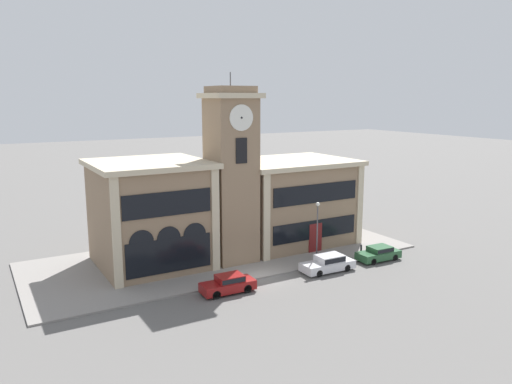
% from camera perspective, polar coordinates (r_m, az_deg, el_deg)
% --- Properties ---
extents(ground_plane, '(300.00, 300.00, 0.00)m').
position_cam_1_polar(ground_plane, '(42.51, 0.72, -9.90)').
color(ground_plane, '#605E5B').
extents(sidewalk_kerb, '(36.15, 14.67, 0.15)m').
position_cam_1_polar(sidewalk_kerb, '(48.58, -3.76, -7.16)').
color(sidewalk_kerb, gray).
rests_on(sidewalk_kerb, ground_plane).
extents(clock_tower, '(4.54, 4.54, 17.18)m').
position_cam_1_polar(clock_tower, '(45.14, -2.84, 1.89)').
color(clock_tower, '#897056').
rests_on(clock_tower, ground_plane).
extents(town_hall_left_wing, '(9.89, 9.78, 9.51)m').
position_cam_1_polar(town_hall_left_wing, '(45.53, -11.96, -2.44)').
color(town_hall_left_wing, '#897056').
rests_on(town_hall_left_wing, ground_plane).
extents(town_hall_right_wing, '(12.55, 9.78, 8.70)m').
position_cam_1_polar(town_hall_right_wing, '(52.10, 3.85, -1.04)').
color(town_hall_right_wing, '#897056').
rests_on(town_hall_right_wing, ground_plane).
extents(parked_car_near, '(4.32, 1.84, 1.42)m').
position_cam_1_polar(parked_car_near, '(39.51, -3.17, -10.40)').
color(parked_car_near, maroon).
rests_on(parked_car_near, ground_plane).
extents(parked_car_mid, '(4.87, 2.04, 1.47)m').
position_cam_1_polar(parked_car_mid, '(44.52, 8.25, -8.01)').
color(parked_car_mid, silver).
rests_on(parked_car_mid, ground_plane).
extents(parked_car_far, '(4.26, 1.92, 1.32)m').
position_cam_1_polar(parked_car_far, '(48.33, 13.86, -6.79)').
color(parked_car_far, '#285633').
rests_on(parked_car_far, ground_plane).
extents(street_lamp, '(0.36, 0.36, 5.70)m').
position_cam_1_polar(street_lamp, '(45.04, 7.02, -3.60)').
color(street_lamp, '#4C4C51').
rests_on(street_lamp, sidewalk_kerb).
extents(bollard, '(0.18, 0.18, 1.06)m').
position_cam_1_polar(bollard, '(49.03, 11.92, -6.48)').
color(bollard, black).
rests_on(bollard, sidewalk_kerb).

